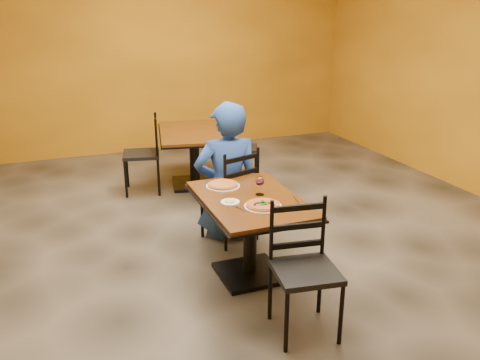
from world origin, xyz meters
name	(u,v)px	position (x,y,z in m)	size (l,w,h in m)	color
floor	(231,251)	(0.00, 0.00, 0.00)	(7.00, 8.00, 0.01)	black
wall_back	(144,59)	(0.00, 4.00, 1.50)	(7.00, 0.01, 3.00)	orange
table_main	(250,219)	(0.00, -0.50, 0.56)	(0.83, 1.23, 0.75)	#582D0E
table_second	(194,145)	(0.23, 2.02, 0.56)	(1.14, 1.49, 0.75)	#582D0E
chair_main_near	(306,272)	(0.06, -1.41, 0.50)	(0.45, 0.45, 0.99)	black
chair_main_far	(229,194)	(0.09, 0.28, 0.50)	(0.45, 0.45, 1.00)	black
chair_second_left	(141,155)	(-0.48, 2.02, 0.50)	(0.45, 0.45, 1.00)	black
chair_second_right	(244,149)	(0.94, 2.02, 0.43)	(0.39, 0.39, 0.87)	black
diner	(227,171)	(0.11, 0.38, 0.72)	(0.69, 0.45, 1.43)	#1A4091
plate_main	(263,206)	(0.02, -0.73, 0.76)	(0.31, 0.31, 0.01)	white
pizza_main	(263,205)	(0.02, -0.73, 0.77)	(0.28, 0.28, 0.02)	maroon
plate_far	(223,186)	(-0.12, -0.15, 0.76)	(0.31, 0.31, 0.01)	white
pizza_far	(223,184)	(-0.12, -0.15, 0.77)	(0.28, 0.28, 0.02)	gold
side_plate	(230,202)	(-0.20, -0.54, 0.76)	(0.16, 0.16, 0.01)	white
dip	(230,201)	(-0.20, -0.54, 0.76)	(0.09, 0.09, 0.01)	tan
wine_glass	(260,185)	(0.11, -0.46, 0.84)	(0.08, 0.08, 0.18)	white
fork	(241,209)	(-0.17, -0.71, 0.75)	(0.01, 0.19, 0.00)	silver
knife	(296,200)	(0.34, -0.70, 0.75)	(0.01, 0.21, 0.00)	silver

